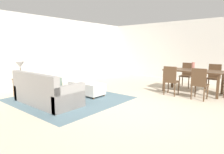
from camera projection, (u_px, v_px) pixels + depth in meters
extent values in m
plane|color=beige|center=(137.00, 109.00, 4.66)|extent=(10.80, 10.80, 0.00)
cube|color=silver|center=(198.00, 51.00, 8.28)|extent=(9.00, 0.12, 2.70)
cube|color=silver|center=(49.00, 51.00, 7.65)|extent=(0.12, 11.00, 2.70)
cube|color=slate|center=(69.00, 99.00, 5.57)|extent=(3.00, 2.80, 0.01)
cube|color=gray|center=(48.00, 96.00, 5.10)|extent=(1.99, 0.91, 0.42)
cube|color=gray|center=(34.00, 82.00, 4.75)|extent=(1.99, 0.16, 0.44)
cube|color=gray|center=(30.00, 87.00, 5.66)|extent=(0.14, 0.91, 0.62)
cube|color=gray|center=(69.00, 98.00, 4.50)|extent=(0.14, 0.91, 0.62)
cube|color=silver|center=(32.00, 80.00, 5.31)|extent=(0.36, 0.13, 0.36)
cube|color=tan|center=(39.00, 81.00, 5.07)|extent=(0.35, 0.10, 0.35)
cube|color=gray|center=(47.00, 84.00, 4.82)|extent=(0.33, 0.12, 0.33)
cube|color=slate|center=(56.00, 84.00, 4.59)|extent=(0.37, 0.12, 0.37)
cube|color=silver|center=(87.00, 88.00, 5.98)|extent=(1.16, 0.55, 0.34)
cylinder|color=#513823|center=(81.00, 90.00, 6.51)|extent=(0.05, 0.05, 0.06)
cylinder|color=#513823|center=(104.00, 95.00, 5.85)|extent=(0.05, 0.05, 0.06)
cylinder|color=#513823|center=(71.00, 93.00, 6.17)|extent=(0.05, 0.05, 0.06)
cylinder|color=#513823|center=(94.00, 98.00, 5.51)|extent=(0.05, 0.05, 0.06)
cube|color=olive|center=(21.00, 79.00, 5.79)|extent=(0.40, 0.40, 0.03)
cylinder|color=olive|center=(25.00, 86.00, 6.07)|extent=(0.04, 0.04, 0.52)
cylinder|color=olive|center=(30.00, 88.00, 5.86)|extent=(0.04, 0.04, 0.52)
cylinder|color=olive|center=(14.00, 88.00, 5.81)|extent=(0.04, 0.04, 0.52)
cylinder|color=olive|center=(19.00, 90.00, 5.60)|extent=(0.04, 0.04, 0.52)
cylinder|color=brown|center=(21.00, 78.00, 5.79)|extent=(0.16, 0.16, 0.02)
cylinder|color=brown|center=(21.00, 73.00, 5.76)|extent=(0.02, 0.02, 0.32)
cone|color=silver|center=(20.00, 64.00, 5.72)|extent=(0.26, 0.26, 0.18)
cube|color=#513823|center=(193.00, 71.00, 6.24)|extent=(1.77, 0.88, 0.04)
cube|color=#513823|center=(173.00, 78.00, 7.10)|extent=(0.07, 0.07, 0.72)
cube|color=#513823|center=(223.00, 83.00, 6.07)|extent=(0.07, 0.07, 0.72)
cube|color=#513823|center=(164.00, 81.00, 6.52)|extent=(0.07, 0.07, 0.72)
cube|color=#513823|center=(218.00, 87.00, 5.49)|extent=(0.07, 0.07, 0.72)
cube|color=#513823|center=(172.00, 81.00, 5.99)|extent=(0.41, 0.41, 0.04)
cube|color=#513823|center=(170.00, 74.00, 5.81)|extent=(0.40, 0.05, 0.47)
cylinder|color=#513823|center=(168.00, 87.00, 6.26)|extent=(0.04, 0.04, 0.41)
cylinder|color=#513823|center=(178.00, 88.00, 6.05)|extent=(0.04, 0.04, 0.41)
cylinder|color=#513823|center=(164.00, 89.00, 5.99)|extent=(0.04, 0.04, 0.41)
cylinder|color=#513823|center=(175.00, 90.00, 5.78)|extent=(0.04, 0.04, 0.41)
cube|color=#513823|center=(200.00, 85.00, 5.44)|extent=(0.41, 0.41, 0.04)
cube|color=#513823|center=(199.00, 77.00, 5.27)|extent=(0.40, 0.05, 0.47)
cylinder|color=#513823|center=(195.00, 91.00, 5.71)|extent=(0.04, 0.04, 0.41)
cylinder|color=#513823|center=(207.00, 92.00, 5.49)|extent=(0.04, 0.04, 0.41)
cylinder|color=#513823|center=(191.00, 93.00, 5.46)|extent=(0.04, 0.04, 0.41)
cylinder|color=#513823|center=(204.00, 94.00, 5.24)|extent=(0.04, 0.04, 0.41)
cube|color=#513823|center=(186.00, 76.00, 7.13)|extent=(0.40, 0.40, 0.04)
cube|color=#513823|center=(188.00, 69.00, 7.23)|extent=(0.40, 0.04, 0.47)
cylinder|color=#513823|center=(189.00, 83.00, 6.93)|extent=(0.04, 0.04, 0.41)
cylinder|color=#513823|center=(179.00, 82.00, 7.14)|extent=(0.04, 0.04, 0.41)
cylinder|color=#513823|center=(191.00, 82.00, 7.19)|extent=(0.04, 0.04, 0.41)
cylinder|color=#513823|center=(182.00, 81.00, 7.40)|extent=(0.04, 0.04, 0.41)
cube|color=#513823|center=(213.00, 79.00, 6.55)|extent=(0.41, 0.41, 0.04)
cube|color=#513823|center=(215.00, 71.00, 6.65)|extent=(0.40, 0.05, 0.47)
cylinder|color=#513823|center=(217.00, 86.00, 6.35)|extent=(0.04, 0.04, 0.41)
cylinder|color=#513823|center=(206.00, 85.00, 6.55)|extent=(0.04, 0.04, 0.41)
cylinder|color=#513823|center=(219.00, 85.00, 6.61)|extent=(0.04, 0.04, 0.41)
cylinder|color=#513823|center=(208.00, 84.00, 6.82)|extent=(0.04, 0.04, 0.41)
cylinder|color=#513823|center=(224.00, 91.00, 5.61)|extent=(0.04, 0.04, 0.41)
cylinder|color=#B26659|center=(193.00, 66.00, 6.23)|extent=(0.09, 0.09, 0.25)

